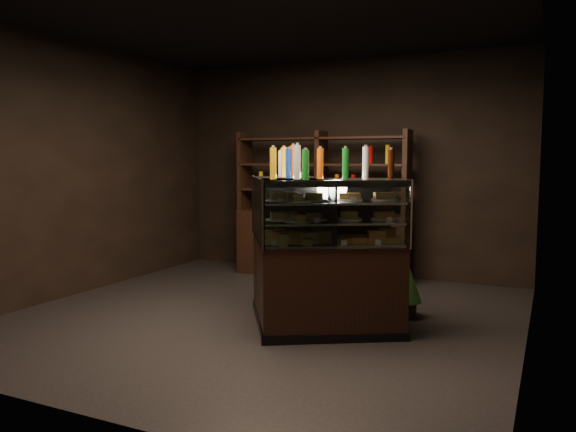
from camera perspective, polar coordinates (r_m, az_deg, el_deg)
The scene contains 7 objects.
ground at distance 5.92m, azimuth -2.42°, elevation -10.12°, with size 5.00×5.00×0.00m, color black.
room_shell at distance 5.70m, azimuth -2.50°, elevation 8.99°, with size 5.02×5.02×3.01m.
display_case at distance 5.42m, azimuth 2.27°, elevation -6.33°, with size 1.85×1.48×1.45m.
food_display at distance 5.32m, azimuth 2.25°, elevation -0.11°, with size 1.46×1.11×0.45m.
bottles_top at distance 5.30m, azimuth 2.33°, elevation 5.37°, with size 1.29×0.97×0.30m.
potted_conifer at distance 5.93m, azimuth 11.96°, elevation -6.35°, with size 0.32×0.32×0.68m.
back_shelving at distance 7.71m, azimuth 3.35°, elevation -1.78°, with size 2.41×0.51×2.00m.
Camera 1 is at (2.65, -5.03, 1.62)m, focal length 35.00 mm.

